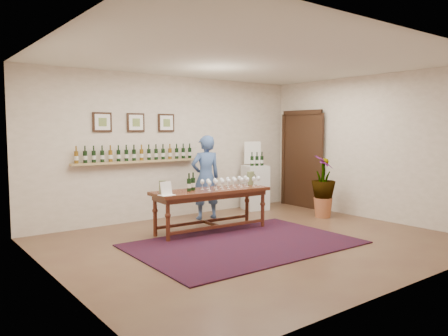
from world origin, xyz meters
TOP-DOWN VIEW (x-y plane):
  - ground at (0.00, 0.00)m, footprint 6.00×6.00m
  - room_shell at (2.11, 1.86)m, footprint 6.00×6.00m
  - rug at (-0.24, -0.03)m, footprint 3.36×2.28m
  - tasting_table at (-0.15, 0.96)m, footprint 2.10×0.78m
  - table_glasses at (0.21, 0.95)m, footprint 1.30×0.33m
  - table_bottles at (-0.52, 1.02)m, footprint 0.28×0.18m
  - pitcher_left at (-1.03, 1.07)m, footprint 0.15×0.15m
  - pitcher_right at (0.81, 1.05)m, footprint 0.16×0.16m
  - menu_card at (-1.10, 0.84)m, footprint 0.24×0.19m
  - display_pedestal at (1.85, 2.10)m, footprint 0.59×0.59m
  - pedestal_bottles at (1.83, 2.03)m, footprint 0.35×0.17m
  - info_sign at (1.91, 2.26)m, footprint 0.39×0.12m
  - potted_plant at (2.34, 0.61)m, footprint 0.79×0.79m
  - person at (0.39, 1.90)m, footprint 0.66×0.50m

SIDE VIEW (x-z plane):
  - ground at x=0.00m, z-range 0.00..0.00m
  - rug at x=-0.24m, z-range 0.00..0.02m
  - display_pedestal at x=1.85m, z-range 0.00..0.97m
  - tasting_table at x=-0.15m, z-range 0.26..0.99m
  - potted_plant at x=2.34m, z-range 0.09..1.16m
  - person at x=0.39m, z-range 0.00..1.64m
  - table_glasses at x=0.21m, z-range 0.73..0.91m
  - pitcher_left at x=-1.03m, z-range 0.73..0.94m
  - menu_card at x=-1.10m, z-range 0.73..0.94m
  - pitcher_right at x=0.81m, z-range 0.73..0.98m
  - table_bottles at x=-0.52m, z-range 0.73..1.01m
  - room_shell at x=2.11m, z-range -1.88..4.12m
  - pedestal_bottles at x=1.83m, z-range 0.97..1.30m
  - info_sign at x=1.91m, z-range 0.97..1.51m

